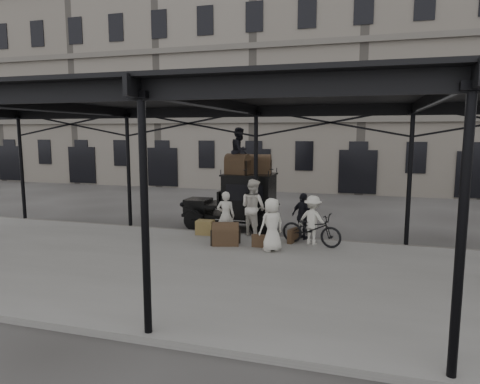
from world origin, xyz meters
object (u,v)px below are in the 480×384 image
(porter_official, at_px, (303,216))
(steamer_trunk_platform, at_px, (226,235))
(porter_left, at_px, (226,216))
(steamer_trunk_roof_near, at_px, (237,166))
(taxi, at_px, (241,199))
(bicycle, at_px, (311,229))

(porter_official, height_order, steamer_trunk_platform, porter_official)
(porter_left, bearing_deg, steamer_trunk_platform, 99.95)
(porter_official, height_order, steamer_trunk_roof_near, steamer_trunk_roof_near)
(taxi, relative_size, porter_official, 2.32)
(bicycle, relative_size, steamer_trunk_roof_near, 2.30)
(bicycle, relative_size, steamer_trunk_platform, 2.37)
(steamer_trunk_roof_near, relative_size, steamer_trunk_platform, 1.03)
(taxi, bearing_deg, porter_left, -87.10)
(taxi, height_order, steamer_trunk_platform, taxi)
(porter_official, bearing_deg, bicycle, 149.99)
(taxi, bearing_deg, porter_official, -28.49)
(porter_official, relative_size, steamer_trunk_roof_near, 1.82)
(taxi, distance_m, porter_left, 2.26)
(bicycle, bearing_deg, porter_official, 42.80)
(porter_official, distance_m, steamer_trunk_roof_near, 3.29)
(porter_official, relative_size, bicycle, 0.79)
(steamer_trunk_platform, bearing_deg, porter_left, 91.80)
(porter_left, distance_m, bicycle, 2.85)
(porter_left, bearing_deg, taxi, -95.11)
(porter_official, bearing_deg, taxi, 3.58)
(porter_official, relative_size, steamer_trunk_platform, 1.87)
(porter_left, bearing_deg, bicycle, 175.14)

